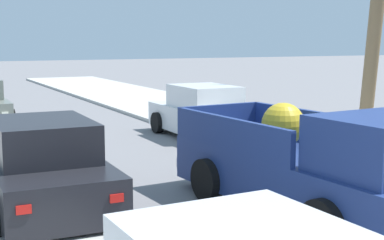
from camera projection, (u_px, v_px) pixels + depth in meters
sidewalk_right at (331, 147)px, 14.64m from camera, size 4.88×60.00×0.12m
curb_right at (299, 151)px, 14.18m from camera, size 0.16×60.00×0.10m
pickup_truck at (312, 168)px, 9.03m from camera, size 2.48×5.33×1.80m
car_right_near at (203, 113)px, 16.42m from camera, size 2.05×4.27×1.54m
car_left_far at (43, 167)px, 9.45m from camera, size 2.09×4.29×1.54m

